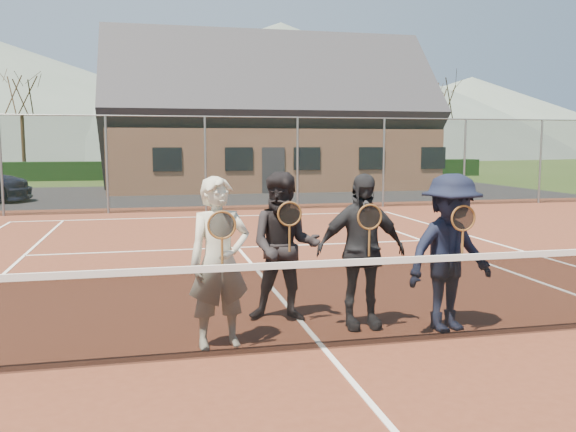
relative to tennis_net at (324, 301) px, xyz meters
name	(u,v)px	position (x,y,z in m)	size (l,w,h in m)	color
ground	(192,195)	(0.00, 20.00, -0.54)	(220.00, 220.00, 0.00)	#2C4318
court_surface	(324,350)	(0.00, 0.00, -0.53)	(30.00, 30.00, 0.02)	#562819
tarmac_carpark	(93,197)	(-4.00, 20.00, -0.53)	(40.00, 12.00, 0.01)	black
hedge_row	(179,170)	(0.00, 32.00, 0.01)	(40.00, 1.20, 1.10)	black
hill_centre	(281,90)	(20.00, 95.00, 10.46)	(120.00, 120.00, 22.00)	#54655C
hill_east	(471,117)	(55.00, 95.00, 6.46)	(90.00, 90.00, 14.00)	slate
court_markings	(324,349)	(0.00, 0.00, -0.51)	(11.03, 23.83, 0.01)	white
tennis_net	(324,301)	(0.00, 0.00, 0.00)	(11.68, 0.08, 1.10)	slate
perimeter_fence	(205,164)	(0.00, 13.50, 0.99)	(30.07, 0.07, 3.02)	slate
clubhouse	(267,106)	(4.00, 24.00, 3.45)	(15.60, 8.20, 7.70)	#9E6B4C
tree_b	(20,81)	(-9.00, 33.00, 5.25)	(3.20, 3.20, 7.77)	#362313
tree_c	(208,85)	(2.00, 33.00, 5.25)	(3.20, 3.20, 7.77)	#392714
tree_d	(360,88)	(12.00, 33.00, 5.25)	(3.20, 3.20, 7.77)	#392415
tree_e	(443,90)	(18.00, 33.00, 5.25)	(3.20, 3.20, 7.77)	#331F12
player_a	(219,262)	(-1.04, 0.35, 0.38)	(0.72, 0.55, 1.80)	beige
player_b	(285,247)	(-0.17, 1.14, 0.38)	(1.03, 0.90, 1.80)	black
player_c	(361,251)	(0.63, 0.66, 0.38)	(1.07, 0.52, 1.80)	black
player_d	(450,253)	(1.58, 0.33, 0.38)	(1.29, 0.94, 1.80)	black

